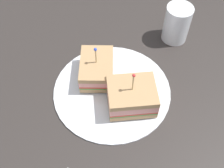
{
  "coord_description": "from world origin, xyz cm",
  "views": [
    {
      "loc": [
        36.26,
        7.47,
        54.7
      ],
      "look_at": [
        0.0,
        0.0,
        2.85
      ],
      "focal_mm": 45.55,
      "sensor_mm": 36.0,
      "label": 1
    }
  ],
  "objects_px": {
    "sandwich_half_front": "(97,69)",
    "drink_glass": "(177,25)",
    "plate": "(112,90)",
    "sandwich_half_back": "(132,96)"
  },
  "relations": [
    {
      "from": "sandwich_half_back",
      "to": "plate",
      "type": "bearing_deg",
      "value": -120.06
    },
    {
      "from": "sandwich_half_back",
      "to": "drink_glass",
      "type": "height_order",
      "value": "sandwich_half_back"
    },
    {
      "from": "sandwich_half_back",
      "to": "drink_glass",
      "type": "xyz_separation_m",
      "value": [
        -0.23,
        0.08,
        0.01
      ]
    },
    {
      "from": "plate",
      "to": "drink_glass",
      "type": "xyz_separation_m",
      "value": [
        -0.2,
        0.13,
        0.04
      ]
    },
    {
      "from": "sandwich_half_front",
      "to": "drink_glass",
      "type": "bearing_deg",
      "value": 135.27
    },
    {
      "from": "sandwich_half_front",
      "to": "drink_glass",
      "type": "distance_m",
      "value": 0.24
    },
    {
      "from": "sandwich_half_front",
      "to": "drink_glass",
      "type": "xyz_separation_m",
      "value": [
        -0.17,
        0.17,
        0.01
      ]
    },
    {
      "from": "plate",
      "to": "sandwich_half_back",
      "type": "height_order",
      "value": "sandwich_half_back"
    },
    {
      "from": "drink_glass",
      "to": "sandwich_half_front",
      "type": "bearing_deg",
      "value": -44.73
    },
    {
      "from": "plate",
      "to": "sandwich_half_front",
      "type": "relative_size",
      "value": 2.34
    }
  ]
}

